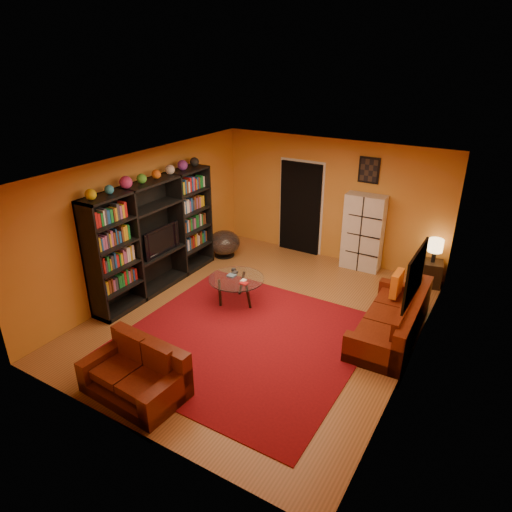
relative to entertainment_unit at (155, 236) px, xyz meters
The scene contains 20 objects.
floor 2.51m from the entertainment_unit, ahead, with size 6.00×6.00×0.00m, color brown.
ceiling 2.75m from the entertainment_unit, ahead, with size 6.00×6.00×0.00m, color white.
wall_back 3.77m from the entertainment_unit, 52.83° to the left, with size 6.00×6.00×0.00m, color #C67B2B.
wall_front 3.77m from the entertainment_unit, 52.83° to the right, with size 6.00×6.00×0.00m, color #C67B2B.
wall_left 0.34m from the entertainment_unit, behind, with size 6.00×6.00×0.00m, color #C67B2B.
wall_right 4.78m from the entertainment_unit, ahead, with size 6.00×6.00×0.00m, color #C67B2B.
rug 2.69m from the entertainment_unit, 16.42° to the right, with size 3.60×3.60×0.01m, color #610B12.
doorway 3.35m from the entertainment_unit, 61.98° to the left, with size 0.95×0.10×2.04m, color black.
wall_art_right 4.80m from the entertainment_unit, ahead, with size 0.03×1.00×0.70m, color black.
wall_art_back 4.36m from the entertainment_unit, 44.57° to the left, with size 0.42×0.03×0.52m, color black.
entertainment_unit is the anchor object (origin of this frame).
tv 0.09m from the entertainment_unit, 16.27° to the left, with size 0.12×0.91×0.53m, color black.
sofa 4.52m from the entertainment_unit, ahead, with size 0.93×2.14×0.85m.
loveseat 3.12m from the entertainment_unit, 53.12° to the right, with size 1.40×0.89×0.85m.
throw_pillow 4.42m from the entertainment_unit, 16.44° to the left, with size 0.12×0.42×0.42m, color orange.
coffee_table 1.78m from the entertainment_unit, ahead, with size 1.00×1.00×0.50m.
storage_cabinet 4.18m from the entertainment_unit, 42.18° to the left, with size 0.80×0.36×1.60m, color beige.
bowl_chair 2.00m from the entertainment_unit, 81.47° to the left, with size 0.71×0.71×0.58m.
side_table 5.36m from the entertainment_unit, 31.29° to the left, with size 0.40×0.40×0.50m, color black.
table_lamp 5.30m from the entertainment_unit, 31.29° to the left, with size 0.28×0.28×0.47m.
Camera 1 is at (3.40, -5.82, 4.23)m, focal length 32.00 mm.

